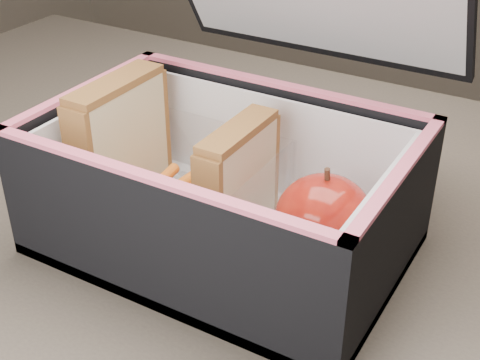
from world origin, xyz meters
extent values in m
cube|color=brown|center=(0.00, 0.00, 0.73)|extent=(1.20, 0.80, 0.03)
cube|color=#382D26|center=(-0.55, 0.35, 0.36)|extent=(0.05, 0.05, 0.72)
cube|color=beige|center=(-0.10, -0.03, 0.82)|extent=(0.01, 0.10, 0.11)
cube|color=#D6727F|center=(-0.09, -0.03, 0.82)|extent=(0.01, 0.10, 0.10)
cube|color=beige|center=(-0.08, -0.03, 0.82)|extent=(0.01, 0.10, 0.11)
cube|color=brown|center=(-0.09, -0.03, 0.88)|extent=(0.03, 0.10, 0.01)
cube|color=beige|center=(0.02, -0.03, 0.81)|extent=(0.01, 0.09, 0.09)
cube|color=#D6727F|center=(0.03, -0.03, 0.81)|extent=(0.01, 0.09, 0.09)
cube|color=beige|center=(0.04, -0.03, 0.81)|extent=(0.01, 0.09, 0.09)
cube|color=brown|center=(0.03, -0.03, 0.86)|extent=(0.03, 0.09, 0.01)
cylinder|color=orange|center=(-0.03, 0.01, 0.77)|extent=(0.02, 0.08, 0.01)
cylinder|color=orange|center=(-0.02, -0.01, 0.78)|extent=(0.01, 0.08, 0.01)
cylinder|color=orange|center=(-0.03, -0.01, 0.80)|extent=(0.02, 0.08, 0.01)
cylinder|color=orange|center=(-0.03, 0.00, 0.77)|extent=(0.02, 0.08, 0.01)
cylinder|color=orange|center=(-0.03, 0.00, 0.78)|extent=(0.02, 0.08, 0.01)
cylinder|color=orange|center=(-0.05, -0.04, 0.80)|extent=(0.02, 0.08, 0.01)
cylinder|color=orange|center=(-0.05, -0.05, 0.77)|extent=(0.01, 0.08, 0.01)
cube|color=white|center=(0.10, -0.03, 0.77)|extent=(0.08, 0.08, 0.01)
ellipsoid|color=maroon|center=(0.11, -0.03, 0.81)|extent=(0.09, 0.09, 0.07)
cylinder|color=#412517|center=(0.11, -0.03, 0.85)|extent=(0.01, 0.01, 0.01)
camera|label=1|loc=(0.27, -0.44, 1.10)|focal=50.00mm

